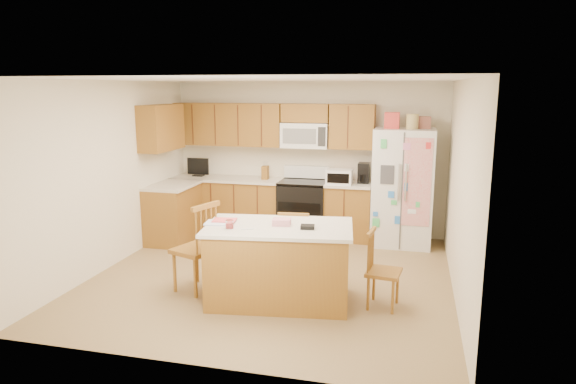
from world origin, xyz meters
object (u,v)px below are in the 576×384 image
(refrigerator, at_px, (403,186))
(island, at_px, (279,263))
(windsor_chair_back, at_px, (295,248))
(windsor_chair_right, at_px, (382,271))
(windsor_chair_left, at_px, (197,249))
(stove, at_px, (303,208))

(refrigerator, relative_size, island, 1.17)
(windsor_chair_back, relative_size, windsor_chair_right, 1.06)
(refrigerator, distance_m, windsor_chair_left, 3.44)
(stove, relative_size, refrigerator, 0.55)
(refrigerator, bearing_deg, windsor_chair_left, -132.56)
(stove, xyz_separation_m, refrigerator, (1.57, -0.06, 0.45))
(stove, xyz_separation_m, windsor_chair_right, (1.43, -2.53, -0.06))
(stove, relative_size, windsor_chair_right, 1.30)
(windsor_chair_back, xyz_separation_m, windsor_chair_right, (1.10, -0.50, -0.03))
(windsor_chair_back, bearing_deg, stove, 99.06)
(refrigerator, height_order, windsor_chair_left, refrigerator)
(windsor_chair_left, distance_m, windsor_chair_right, 2.17)
(windsor_chair_right, bearing_deg, windsor_chair_left, -178.69)
(stove, bearing_deg, island, -83.89)
(windsor_chair_left, bearing_deg, windsor_chair_back, 27.19)
(refrigerator, xyz_separation_m, windsor_chair_right, (-0.14, -2.47, -0.51))
(refrigerator, xyz_separation_m, windsor_chair_back, (-1.25, -1.97, -0.48))
(island, distance_m, windsor_chair_left, 1.03)
(windsor_chair_right, bearing_deg, island, -174.05)
(island, distance_m, windsor_chair_right, 1.15)
(stove, distance_m, refrigerator, 1.63)
(island, height_order, windsor_chair_back, island)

